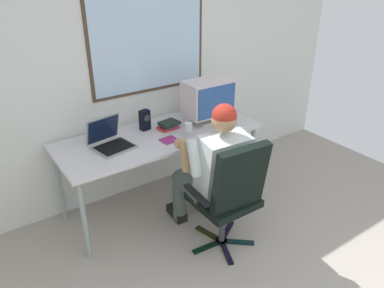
{
  "coord_description": "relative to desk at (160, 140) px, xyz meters",
  "views": [
    {
      "loc": [
        -1.26,
        -0.45,
        2.19
      ],
      "look_at": [
        0.32,
        1.86,
        0.79
      ],
      "focal_mm": 34.97,
      "sensor_mm": 36.0,
      "label": 1
    }
  ],
  "objects": [
    {
      "name": "wall_rear",
      "position": [
        -0.22,
        0.43,
        0.63
      ],
      "size": [
        5.6,
        0.08,
        2.64
      ],
      "color": "silver",
      "rests_on": "ground"
    },
    {
      "name": "desk",
      "position": [
        0.0,
        0.0,
        0.0
      ],
      "size": [
        1.86,
        0.75,
        0.76
      ],
      "color": "#8F9B9A",
      "rests_on": "ground"
    },
    {
      "name": "office_chair",
      "position": [
        0.12,
        -0.88,
        -0.13
      ],
      "size": [
        0.57,
        0.56,
        1.01
      ],
      "color": "black",
      "rests_on": "ground"
    },
    {
      "name": "person_seated",
      "position": [
        0.13,
        -0.63,
        -0.04
      ],
      "size": [
        0.54,
        0.76,
        1.25
      ],
      "color": "#444E49",
      "rests_on": "ground"
    },
    {
      "name": "crt_monitor",
      "position": [
        0.53,
        -0.01,
        0.3
      ],
      "size": [
        0.46,
        0.28,
        0.41
      ],
      "color": "beige",
      "rests_on": "desk"
    },
    {
      "name": "laptop",
      "position": [
        -0.47,
        0.03,
        0.12
      ],
      "size": [
        0.36,
        0.36,
        0.25
      ],
      "color": "gray",
      "rests_on": "desk"
    },
    {
      "name": "wine_glass",
      "position": [
        0.18,
        -0.2,
        0.15
      ],
      "size": [
        0.07,
        0.07,
        0.14
      ],
      "color": "silver",
      "rests_on": "desk"
    },
    {
      "name": "desk_speaker",
      "position": [
        -0.06,
        0.16,
        0.15
      ],
      "size": [
        0.1,
        0.08,
        0.19
      ],
      "color": "black",
      "rests_on": "desk"
    },
    {
      "name": "book_stack",
      "position": [
        0.13,
        0.05,
        0.09
      ],
      "size": [
        0.2,
        0.17,
        0.07
      ],
      "color": "red",
      "rests_on": "desk"
    },
    {
      "name": "cd_case",
      "position": [
        0.0,
        -0.16,
        0.06
      ],
      "size": [
        0.15,
        0.14,
        0.01
      ],
      "color": "#93266C",
      "rests_on": "desk"
    }
  ]
}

